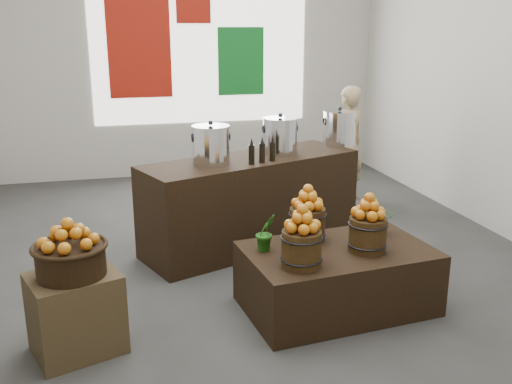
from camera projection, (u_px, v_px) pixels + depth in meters
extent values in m
plane|color=#383836|center=(231.00, 258.00, 5.64)|extent=(7.00, 7.00, 0.00)
cube|color=#B0ACA2|center=(180.00, 41.00, 8.34)|extent=(6.00, 0.04, 4.00)
cube|color=white|center=(201.00, 41.00, 8.40)|extent=(3.20, 0.02, 2.40)
cube|color=#97170B|center=(139.00, 49.00, 8.20)|extent=(0.90, 0.04, 1.40)
cube|color=#0F6520|center=(241.00, 61.00, 8.61)|extent=(0.70, 0.04, 1.00)
cube|color=#97170B|center=(193.00, 5.00, 8.22)|extent=(0.50, 0.04, 0.50)
cube|color=#4F3E25|center=(76.00, 313.00, 3.95)|extent=(0.70, 0.64, 0.58)
cylinder|color=black|center=(71.00, 261.00, 3.84)|extent=(0.46, 0.46, 0.21)
cube|color=black|center=(337.00, 278.00, 4.59)|extent=(1.55, 1.05, 0.51)
cylinder|color=#3A260F|center=(301.00, 249.00, 4.16)|extent=(0.29, 0.29, 0.27)
cylinder|color=#3A260F|center=(368.00, 234.00, 4.44)|extent=(0.29, 0.29, 0.27)
cylinder|color=#3A260F|center=(307.00, 224.00, 4.67)|extent=(0.29, 0.29, 0.27)
imported|color=#1C5912|center=(380.00, 220.00, 4.81)|extent=(0.23, 0.20, 0.24)
imported|color=#1C5912|center=(266.00, 232.00, 4.45)|extent=(0.20, 0.18, 0.30)
cube|color=black|center=(251.00, 202.00, 5.86)|extent=(2.39, 1.49, 0.93)
cylinder|color=silver|center=(211.00, 146.00, 5.42)|extent=(0.35, 0.35, 0.35)
cylinder|color=silver|center=(280.00, 137.00, 5.88)|extent=(0.35, 0.35, 0.35)
cylinder|color=silver|center=(339.00, 129.00, 6.34)|extent=(0.35, 0.35, 0.35)
imported|color=tan|center=(347.00, 144.00, 7.35)|extent=(0.63, 0.51, 1.49)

